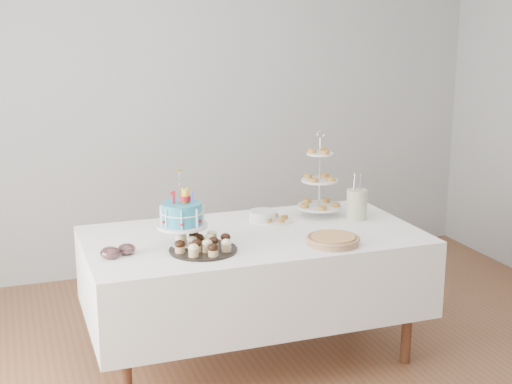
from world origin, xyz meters
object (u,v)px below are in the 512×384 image
object	(u,v)px
utensil_pitcher	(357,203)
jam_bowl_a	(127,249)
table	(253,271)
birthday_cake	(182,227)
pastry_plate	(275,219)
plate_stack	(263,216)
jam_bowl_b	(110,253)
tiered_stand	(320,181)
pie	(333,240)
cupcake_tray	(203,244)

from	to	relation	value
utensil_pitcher	jam_bowl_a	bearing A→B (deg)	-174.02
table	birthday_cake	size ratio (longest dim) A/B	4.55
pastry_plate	utensil_pitcher	bearing A→B (deg)	-13.63
table	jam_bowl_a	world-z (taller)	jam_bowl_a
jam_bowl_a	plate_stack	bearing A→B (deg)	21.40
birthday_cake	jam_bowl_b	world-z (taller)	birthday_cake
birthday_cake	utensil_pitcher	bearing A→B (deg)	23.90
tiered_stand	jam_bowl_a	distance (m)	1.33
pastry_plate	plate_stack	bearing A→B (deg)	151.14
table	jam_bowl_b	world-z (taller)	jam_bowl_b
table	utensil_pitcher	size ratio (longest dim) A/B	6.73
table	jam_bowl_b	size ratio (longest dim) A/B	18.45
utensil_pitcher	jam_bowl_b	bearing A→B (deg)	-173.06
table	jam_bowl_b	bearing A→B (deg)	-169.73
pie	plate_stack	world-z (taller)	plate_stack
plate_stack	jam_bowl_a	world-z (taller)	plate_stack
birthday_cake	tiered_stand	distance (m)	1.02
pie	plate_stack	size ratio (longest dim) A/B	1.79
pastry_plate	jam_bowl_a	world-z (taller)	jam_bowl_a
pastry_plate	jam_bowl_b	xyz separation A→B (m)	(-1.05, -0.35, 0.01)
table	tiered_stand	world-z (taller)	tiered_stand
table	pie	size ratio (longest dim) A/B	6.47
jam_bowl_b	jam_bowl_a	bearing A→B (deg)	22.85
table	jam_bowl_a	bearing A→B (deg)	-171.37
birthday_cake	jam_bowl_a	xyz separation A→B (m)	(-0.31, -0.02, -0.09)
cupcake_tray	plate_stack	distance (m)	0.66
table	cupcake_tray	world-z (taller)	cupcake_tray
birthday_cake	jam_bowl_b	bearing A→B (deg)	-156.60
cupcake_tray	jam_bowl_b	xyz separation A→B (m)	(-0.49, 0.05, -0.01)
plate_stack	jam_bowl_b	distance (m)	1.06
birthday_cake	utensil_pitcher	size ratio (longest dim) A/B	1.48
pastry_plate	jam_bowl_a	distance (m)	1.01
jam_bowl_a	cupcake_tray	bearing A→B (deg)	-12.26
table	utensil_pitcher	xyz separation A→B (m)	(0.70, 0.08, 0.33)
cupcake_tray	tiered_stand	distance (m)	0.99
table	pie	world-z (taller)	pie
tiered_stand	jam_bowl_b	xyz separation A→B (m)	(-1.36, -0.38, -0.20)
cupcake_tray	tiered_stand	world-z (taller)	tiered_stand
table	utensil_pitcher	world-z (taller)	utensil_pitcher
table	tiered_stand	bearing A→B (deg)	23.74
table	utensil_pitcher	bearing A→B (deg)	6.42
tiered_stand	pastry_plate	xyz separation A→B (m)	(-0.31, -0.03, -0.21)
cupcake_tray	utensil_pitcher	xyz separation A→B (m)	(1.06, 0.28, 0.06)
jam_bowl_b	utensil_pitcher	size ratio (longest dim) A/B	0.36
utensil_pitcher	birthday_cake	bearing A→B (deg)	-172.93
tiered_stand	jam_bowl_a	bearing A→B (deg)	-164.92
jam_bowl_b	table	bearing A→B (deg)	10.27
table	birthday_cake	xyz separation A→B (m)	(-0.44, -0.09, 0.34)
plate_stack	pastry_plate	size ratio (longest dim) A/B	0.76
cupcake_tray	table	bearing A→B (deg)	29.32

